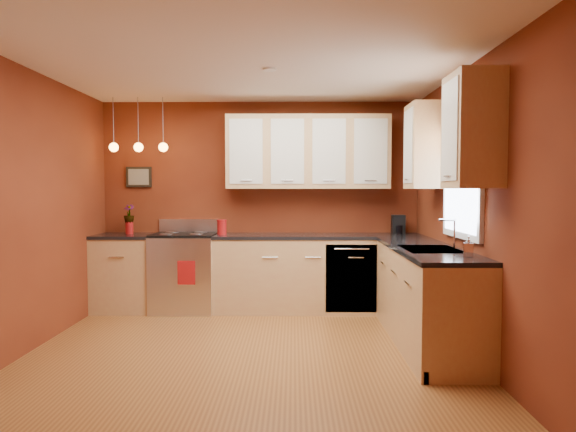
{
  "coord_description": "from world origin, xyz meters",
  "views": [
    {
      "loc": [
        0.42,
        -4.45,
        1.49
      ],
      "look_at": [
        0.36,
        1.0,
        1.21
      ],
      "focal_mm": 32.0,
      "sensor_mm": 36.0,
      "label": 1
    }
  ],
  "objects_px": {
    "sink": "(431,252)",
    "soap_pump": "(469,246)",
    "coffee_maker": "(398,225)",
    "red_canister": "(222,227)",
    "gas_range": "(184,271)"
  },
  "relations": [
    {
      "from": "sink",
      "to": "soap_pump",
      "type": "height_order",
      "value": "sink"
    },
    {
      "from": "coffee_maker",
      "to": "sink",
      "type": "bearing_deg",
      "value": -88.39
    },
    {
      "from": "sink",
      "to": "coffee_maker",
      "type": "height_order",
      "value": "sink"
    },
    {
      "from": "sink",
      "to": "red_canister",
      "type": "xyz_separation_m",
      "value": [
        -2.15,
        1.46,
        0.12
      ]
    },
    {
      "from": "gas_range",
      "to": "sink",
      "type": "xyz_separation_m",
      "value": [
        2.62,
        -1.5,
        0.43
      ]
    },
    {
      "from": "gas_range",
      "to": "sink",
      "type": "height_order",
      "value": "sink"
    },
    {
      "from": "gas_range",
      "to": "sink",
      "type": "distance_m",
      "value": 3.05
    },
    {
      "from": "red_canister",
      "to": "soap_pump",
      "type": "bearing_deg",
      "value": -41.08
    },
    {
      "from": "red_canister",
      "to": "soap_pump",
      "type": "distance_m",
      "value": 3.07
    },
    {
      "from": "gas_range",
      "to": "soap_pump",
      "type": "xyz_separation_m",
      "value": [
        2.78,
        -2.05,
        0.55
      ]
    },
    {
      "from": "coffee_maker",
      "to": "soap_pump",
      "type": "height_order",
      "value": "coffee_maker"
    },
    {
      "from": "coffee_maker",
      "to": "gas_range",
      "type": "bearing_deg",
      "value": -174.8
    },
    {
      "from": "sink",
      "to": "red_canister",
      "type": "height_order",
      "value": "sink"
    },
    {
      "from": "coffee_maker",
      "to": "red_canister",
      "type": "bearing_deg",
      "value": -173.28
    },
    {
      "from": "red_canister",
      "to": "coffee_maker",
      "type": "height_order",
      "value": "coffee_maker"
    }
  ]
}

